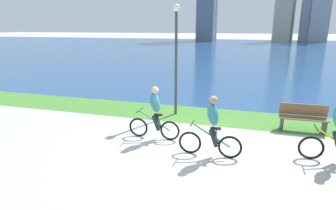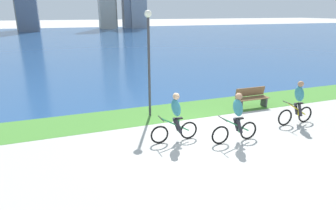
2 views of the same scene
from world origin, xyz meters
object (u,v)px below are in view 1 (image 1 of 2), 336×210
(cyclist_distant_rear, at_px, (336,131))
(bench_near_path, at_px, (303,118))
(cyclist_lead, at_px, (155,113))
(lamppost_tall, at_px, (176,45))
(cyclist_trailing, at_px, (212,127))

(cyclist_distant_rear, xyz_separation_m, bench_near_path, (-0.40, 2.25, -0.39))
(cyclist_lead, relative_size, cyclist_distant_rear, 0.99)
(cyclist_distant_rear, height_order, bench_near_path, cyclist_distant_rear)
(lamppost_tall, bearing_deg, cyclist_distant_rear, -29.86)
(cyclist_lead, height_order, lamppost_tall, lamppost_tall)
(bench_near_path, bearing_deg, cyclist_trailing, -133.32)
(bench_near_path, relative_size, lamppost_tall, 0.36)
(cyclist_lead, height_order, bench_near_path, cyclist_lead)
(cyclist_lead, distance_m, lamppost_tall, 3.26)
(cyclist_lead, distance_m, cyclist_distant_rear, 4.89)
(bench_near_path, distance_m, lamppost_tall, 5.11)
(cyclist_lead, bearing_deg, cyclist_distant_rear, -2.06)
(cyclist_trailing, height_order, cyclist_distant_rear, cyclist_distant_rear)
(cyclist_trailing, xyz_separation_m, lamppost_tall, (-1.90, 3.40, 1.87))
(bench_near_path, height_order, lamppost_tall, lamppost_tall)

